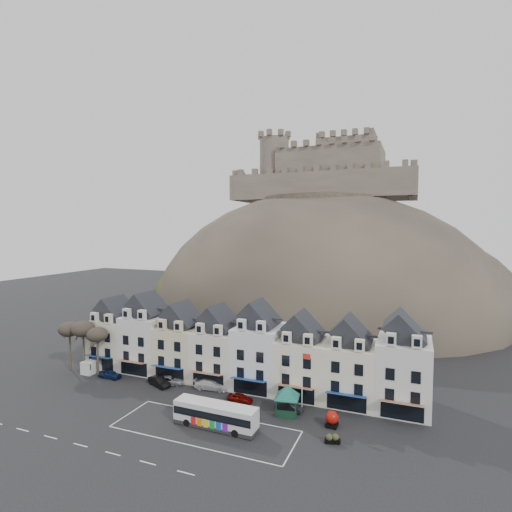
{
  "coord_description": "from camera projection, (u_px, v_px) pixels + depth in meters",
  "views": [
    {
      "loc": [
        24.81,
        -39.23,
        23.93
      ],
      "look_at": [
        -0.5,
        24.0,
        19.19
      ],
      "focal_mm": 28.0,
      "sensor_mm": 36.0,
      "label": 1
    }
  ],
  "objects": [
    {
      "name": "car_navy",
      "position": [
        110.0,
        374.0,
        63.73
      ],
      "size": [
        3.84,
        1.55,
        1.31
      ],
      "primitive_type": "imported",
      "rotation": [
        0.0,
        0.0,
        1.57
      ],
      "color": "#0C1A3F",
      "rests_on": "ground"
    },
    {
      "name": "townhouse_terrace",
      "position": [
        241.0,
        349.0,
        61.56
      ],
      "size": [
        54.4,
        9.35,
        11.8
      ],
      "color": "beige",
      "rests_on": "ground"
    },
    {
      "name": "tree_left_far",
      "position": [
        69.0,
        329.0,
        67.18
      ],
      "size": [
        3.61,
        3.61,
        8.24
      ],
      "color": "#3A2F25",
      "rests_on": "ground"
    },
    {
      "name": "car_maroon",
      "position": [
        240.0,
        398.0,
        54.86
      ],
      "size": [
        3.66,
        1.59,
        1.23
      ],
      "primitive_type": "imported",
      "rotation": [
        0.0,
        0.0,
        1.53
      ],
      "color": "#640905",
      "rests_on": "ground"
    },
    {
      "name": "castle",
      "position": [
        326.0,
        172.0,
        114.53
      ],
      "size": [
        50.2,
        22.2,
        22.0
      ],
      "color": "brown",
      "rests_on": "ground"
    },
    {
      "name": "car_white",
      "position": [
        212.0,
        384.0,
        59.3
      ],
      "size": [
        5.42,
        2.75,
        1.51
      ],
      "primitive_type": "imported",
      "rotation": [
        0.0,
        0.0,
        1.7
      ],
      "color": "silver",
      "rests_on": "ground"
    },
    {
      "name": "tree_left_near",
      "position": [
        97.0,
        335.0,
        64.98
      ],
      "size": [
        3.43,
        3.43,
        7.84
      ],
      "color": "#3A2F25",
      "rests_on": "ground"
    },
    {
      "name": "coach_bay_markings",
      "position": [
        205.0,
        429.0,
        47.6
      ],
      "size": [
        22.0,
        7.5,
        0.01
      ],
      "primitive_type": "cube",
      "color": "silver",
      "rests_on": "ground"
    },
    {
      "name": "bus",
      "position": [
        216.0,
        414.0,
        47.88
      ],
      "size": [
        10.52,
        2.67,
        2.96
      ],
      "rotation": [
        0.0,
        0.0,
        -0.02
      ],
      "color": "#262628",
      "rests_on": "ground"
    },
    {
      "name": "bus_shelter",
      "position": [
        287.0,
        392.0,
        51.19
      ],
      "size": [
        5.96,
        5.96,
        3.83
      ],
      "rotation": [
        0.0,
        0.0,
        0.15
      ],
      "color": "#103222",
      "rests_on": "ground"
    },
    {
      "name": "car_charcoal",
      "position": [
        289.0,
        406.0,
        52.24
      ],
      "size": [
        3.8,
        1.58,
        1.22
      ],
      "primitive_type": "imported",
      "rotation": [
        0.0,
        0.0,
        1.49
      ],
      "color": "black",
      "rests_on": "ground"
    },
    {
      "name": "castle_hill",
      "position": [
        322.0,
        314.0,
        110.57
      ],
      "size": [
        100.0,
        76.0,
        68.0
      ],
      "color": "#322D27",
      "rests_on": "ground"
    },
    {
      "name": "ground",
      "position": [
        185.0,
        431.0,
        47.19
      ],
      "size": [
        300.0,
        300.0,
        0.0
      ],
      "primitive_type": "plane",
      "color": "black",
      "rests_on": "ground"
    },
    {
      "name": "planter_west",
      "position": [
        329.0,
        439.0,
        44.41
      ],
      "size": [
        1.15,
        0.74,
        1.06
      ],
      "rotation": [
        0.0,
        0.0,
        0.2
      ],
      "color": "black",
      "rests_on": "ground"
    },
    {
      "name": "flagpole",
      "position": [
        303.0,
        378.0,
        51.57
      ],
      "size": [
        1.17,
        0.21,
        8.11
      ],
      "rotation": [
        0.0,
        0.0,
        -0.12
      ],
      "color": "silver",
      "rests_on": "ground"
    },
    {
      "name": "car_black",
      "position": [
        159.0,
        381.0,
        60.52
      ],
      "size": [
        4.52,
        3.05,
        1.41
      ],
      "primitive_type": "imported",
      "rotation": [
        0.0,
        0.0,
        1.17
      ],
      "color": "black",
      "rests_on": "ground"
    },
    {
      "name": "white_van",
      "position": [
        95.0,
        365.0,
        66.86
      ],
      "size": [
        2.15,
        4.59,
        2.06
      ],
      "rotation": [
        0.0,
        0.0,
        -0.04
      ],
      "color": "silver",
      "rests_on": "ground"
    },
    {
      "name": "red_buoy",
      "position": [
        332.0,
        419.0,
        48.07
      ],
      "size": [
        1.59,
        1.59,
        1.96
      ],
      "rotation": [
        0.0,
        0.0,
        -0.07
      ],
      "color": "black",
      "rests_on": "ground"
    },
    {
      "name": "car_silver",
      "position": [
        170.0,
        380.0,
        61.19
      ],
      "size": [
        4.76,
        3.24,
        1.23
      ],
      "primitive_type": "imported",
      "rotation": [
        0.0,
        0.0,
        1.87
      ],
      "color": "#A6A8AE",
      "rests_on": "ground"
    },
    {
      "name": "planter_east",
      "position": [
        335.0,
        439.0,
        44.42
      ],
      "size": [
        1.09,
        0.74,
        1.06
      ],
      "rotation": [
        0.0,
        0.0,
        -0.05
      ],
      "color": "black",
      "rests_on": "ground"
    },
    {
      "name": "tree_left_mid",
      "position": [
        83.0,
        329.0,
        66.05
      ],
      "size": [
        3.78,
        3.78,
        8.64
      ],
      "color": "#3A2F25",
      "rests_on": "ground"
    }
  ]
}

